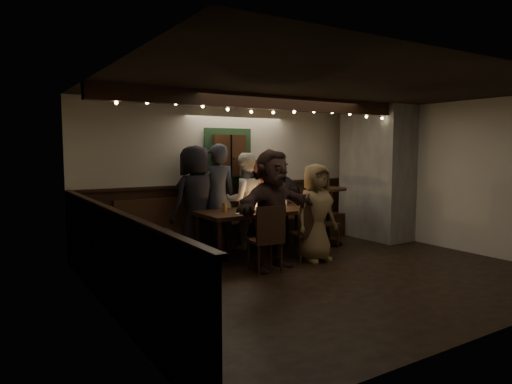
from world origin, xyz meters
TOP-DOWN VIEW (x-y plane):
  - room at (1.07, 1.42)m, footprint 6.02×5.01m
  - dining_table at (-0.13, 1.40)m, footprint 2.17×0.93m
  - chair_near_left at (-0.64, 0.47)m, footprint 0.50×0.50m
  - chair_near_right at (0.26, 0.67)m, footprint 0.50×0.50m
  - chair_end at (1.13, 1.37)m, footprint 0.45×0.45m
  - high_top at (1.41, 1.51)m, footprint 0.66×0.66m
  - person_a at (-1.04, 2.04)m, footprint 1.04×0.84m
  - person_b at (-0.62, 2.07)m, footprint 0.75×0.56m
  - person_c at (-0.09, 2.04)m, footprint 0.92×0.77m
  - person_d at (0.28, 2.11)m, footprint 1.08×0.71m
  - person_e at (0.70, 2.03)m, footprint 1.00×0.66m
  - person_f at (-0.47, 0.60)m, footprint 1.73×0.88m
  - person_g at (0.38, 0.62)m, footprint 0.78×0.53m

SIDE VIEW (x-z plane):
  - chair_end at x=1.13m, z-range 0.06..0.96m
  - chair_near_right at x=0.26m, z-range 0.06..0.99m
  - chair_near_left at x=-0.64m, z-range 0.06..1.04m
  - high_top at x=1.41m, z-range 0.14..1.20m
  - dining_table at x=-0.13m, z-range 0.24..1.18m
  - person_g at x=0.38m, z-range 0.00..1.55m
  - person_d at x=0.28m, z-range 0.00..1.57m
  - person_e at x=0.70m, z-range 0.00..1.58m
  - person_c at x=-0.09m, z-range 0.00..1.71m
  - person_f at x=-0.47m, z-range 0.00..1.78m
  - person_a at x=-1.04m, z-range 0.00..1.84m
  - person_b at x=-0.62m, z-range 0.00..1.86m
  - room at x=1.07m, z-range -0.24..2.38m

